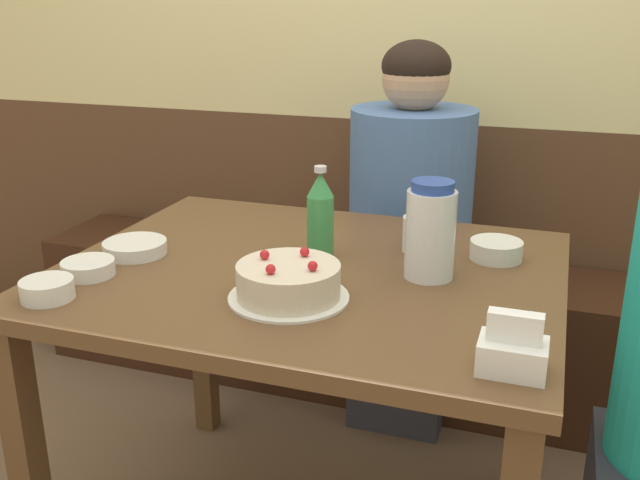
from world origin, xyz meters
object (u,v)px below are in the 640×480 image
Objects in this scene: birthday_cake at (288,282)px; bowl_sauce_shallow at (47,289)px; water_pitcher at (430,231)px; person_teal_shirt at (409,240)px; bowl_side_dish at (496,250)px; bowl_soup_white at (135,248)px; bench_seat at (389,328)px; soju_bottle at (320,214)px; glass_water_tall at (418,234)px; bowl_rice_small at (88,268)px; napkin_holder at (513,351)px.

bowl_sauce_shallow is (-0.46, -0.16, -0.02)m from birthday_cake.
person_teal_shirt reaches higher than water_pitcher.
bowl_soup_white is at bearing -163.34° from bowl_side_dish.
birthday_cake reaches higher than bench_seat.
water_pitcher reaches higher than birthday_cake.
bench_seat is 1.16m from birthday_cake.
bowl_side_dish is at bearing 32.46° from bowl_sauce_shallow.
soju_bottle is 1.45× the size of bowl_soup_white.
person_teal_shirt reaches higher than bowl_side_dish.
person_teal_shirt is (-0.13, 0.52, -0.20)m from glass_water_tall.
soju_bottle is 0.53m from bowl_rice_small.
bowl_soup_white is at bearing -159.35° from glass_water_tall.
bench_seat is at bearing 108.28° from water_pitcher.
bowl_rice_small is (-0.44, -1.03, 0.55)m from bench_seat.
water_pitcher reaches higher than bench_seat.
bench_seat is at bearing -146.77° from person_teal_shirt.
person_teal_shirt reaches higher than bowl_soup_white.
person_teal_shirt is at bearing 103.80° from glass_water_tall.
person_teal_shirt is (0.06, 0.88, -0.19)m from birthday_cake.
bowl_soup_white is at bearing -33.58° from person_teal_shirt.
water_pitcher is (0.24, 0.21, 0.07)m from birthday_cake.
bench_seat is at bearing 66.80° from bowl_rice_small.
napkin_holder is at bearing -41.03° from soju_bottle.
person_teal_shirt is at bearing 63.40° from bowl_sauce_shallow.
water_pitcher reaches higher than glass_water_tall.
napkin_holder reaches higher than bowl_sauce_shallow.
water_pitcher is 0.17× the size of person_teal_shirt.
bowl_side_dish reaches higher than bench_seat.
person_teal_shirt is at bearing 82.52° from soju_bottle.
bench_seat is 1.37m from bowl_sauce_shallow.
soju_bottle is at bearing 94.73° from birthday_cake.
bowl_sauce_shallow reaches higher than bowl_soup_white.
water_pitcher is 1.78× the size of bowl_side_dish.
soju_bottle is (-0.27, 0.04, -0.00)m from water_pitcher.
person_teal_shirt is at bearing 121.11° from bowl_side_dish.
bowl_sauce_shallow is at bearing -141.13° from glass_water_tall.
bench_seat is 22.65× the size of bowl_rice_small.
water_pitcher is 0.27m from soju_bottle.
soju_bottle is (-0.02, 0.25, 0.07)m from birthday_cake.
bowl_soup_white is (-0.89, 0.28, -0.02)m from napkin_holder.
glass_water_tall is (0.21, -0.64, 0.58)m from bench_seat.
bowl_side_dish reaches higher than bowl_sauce_shallow.
soju_bottle is 0.63m from napkin_holder.
person_teal_shirt is at bearing -56.77° from bench_seat.
birthday_cake reaches higher than bowl_sauce_shallow.
bowl_sauce_shallow is at bearing -89.57° from bowl_rice_small.
bowl_rice_small is at bearing -177.04° from birthday_cake.
glass_water_tall is at bearing 38.87° from bowl_sauce_shallow.
bowl_side_dish is 1.42× the size of glass_water_tall.
bowl_soup_white is at bearing -163.34° from soju_bottle.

